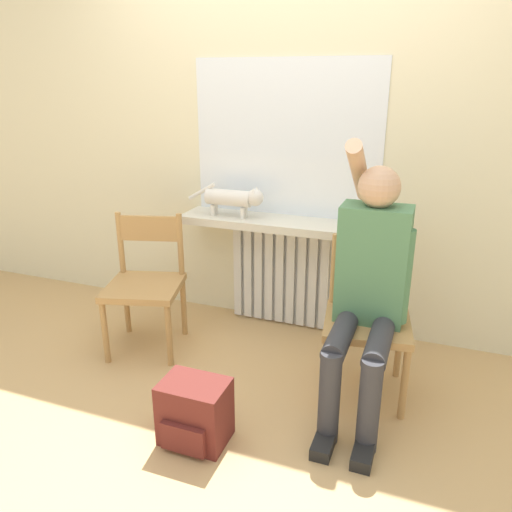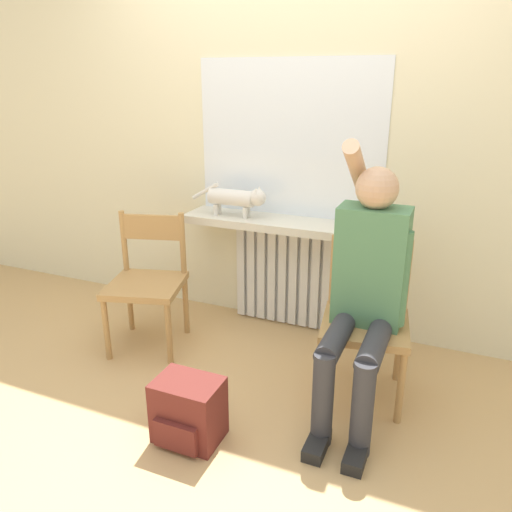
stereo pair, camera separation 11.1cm
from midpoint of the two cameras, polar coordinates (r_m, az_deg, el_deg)
ground_plane at (r=2.64m, az=-4.63°, el=-18.03°), size 12.00×12.00×0.00m
wall_with_window at (r=3.23m, az=5.09°, el=14.99°), size 7.00×0.06×2.70m
radiator at (r=3.39m, az=4.17°, el=-2.07°), size 0.69×0.08×0.71m
windowsill at (r=3.18m, az=3.74°, el=3.70°), size 1.27×0.30×0.05m
window_glass at (r=3.21m, az=4.83°, el=13.12°), size 1.21×0.01×0.97m
chair_left at (r=3.15m, az=-11.32°, el=-2.70°), size 0.54×0.54×0.83m
chair_right at (r=2.68m, az=13.59°, el=-6.98°), size 0.50×0.50×0.83m
person at (r=2.48m, az=13.72°, el=-3.16°), size 0.36×1.02×1.36m
cat at (r=3.20m, az=-1.10°, el=6.66°), size 0.52×0.11×0.21m
backpack at (r=2.45m, az=-6.46°, el=-17.17°), size 0.31×0.25×0.31m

